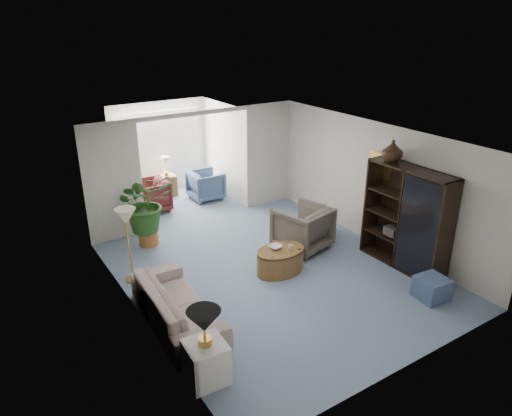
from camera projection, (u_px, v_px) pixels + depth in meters
floor at (274, 274)px, 8.70m from camera, size 6.00×6.00×0.00m
sunroom_floor at (180, 204)px, 11.89m from camera, size 2.60×2.60×0.00m
back_pier_left at (113, 183)px, 9.60m from camera, size 1.20×0.12×2.50m
back_pier_right at (268, 155)px, 11.51m from camera, size 1.20×0.12×2.50m
back_header at (195, 114)px, 10.10m from camera, size 2.60×0.12×0.10m
window_pane at (159, 140)px, 12.19m from camera, size 2.20×0.02×1.50m
window_blinds at (160, 141)px, 12.17m from camera, size 2.20×0.02×1.50m
framed_picture at (382, 165)px, 9.21m from camera, size 0.04×0.50×0.40m
sofa at (177, 305)px, 7.22m from camera, size 0.99×2.21×0.63m
end_table at (206, 362)px, 6.09m from camera, size 0.54×0.54×0.56m
table_lamp at (204, 321)px, 5.85m from camera, size 0.44×0.44×0.30m
floor_lamp at (126, 216)px, 8.01m from camera, size 0.36×0.36×0.28m
coffee_table at (280, 261)px, 8.70m from camera, size 1.11×1.11×0.45m
coffee_bowl at (275, 247)px, 8.65m from camera, size 0.27×0.27×0.06m
coffee_cup at (291, 248)px, 8.59m from camera, size 0.11×0.11×0.09m
wingback_chair at (302, 228)px, 9.50m from camera, size 1.15×1.17×0.89m
side_table_dark at (319, 222)px, 10.14m from camera, size 0.54×0.45×0.59m
entertainment_cabinet at (406, 218)px, 8.66m from camera, size 0.46×1.73×1.92m
cabinet_urn at (392, 151)px, 8.61m from camera, size 0.38×0.38×0.39m
ottoman at (432, 288)px, 7.89m from camera, size 0.52×0.52×0.38m
plant_pot at (149, 237)px, 9.75m from camera, size 0.40×0.40×0.32m
house_plant at (145, 203)px, 9.46m from camera, size 1.10×0.95×1.22m
sunroom_chair_blue at (206, 185)px, 12.09m from camera, size 0.83×0.81×0.74m
sunroom_chair_maroon at (150, 196)px, 11.33m from camera, size 0.87×0.84×0.77m
sunroom_table at (167, 186)px, 12.34m from camera, size 0.46×0.36×0.55m
shelf_clutter at (415, 222)px, 8.46m from camera, size 0.30×0.91×1.06m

